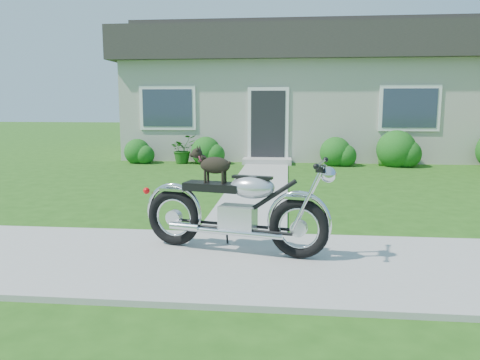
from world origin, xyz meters
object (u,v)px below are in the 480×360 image
object	(u,v)px
motorcycle_with_dog	(237,208)
potted_plant_left	(183,149)
house	(315,91)
potted_plant_right	(384,154)

from	to	relation	value
motorcycle_with_dog	potted_plant_left	bearing A→B (deg)	120.09
house	motorcycle_with_dog	distance (m)	11.92
house	motorcycle_with_dog	size ratio (longest dim) A/B	5.75
house	motorcycle_with_dog	xyz separation A→B (m)	(-1.47, -11.72, -1.61)
house	motorcycle_with_dog	world-z (taller)	house
motorcycle_with_dog	potted_plant_right	bearing A→B (deg)	81.88
potted_plant_right	potted_plant_left	bearing A→B (deg)	180.00
house	potted_plant_right	size ratio (longest dim) A/B	19.48
house	potted_plant_right	world-z (taller)	house
potted_plant_right	house	bearing A→B (deg)	117.19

